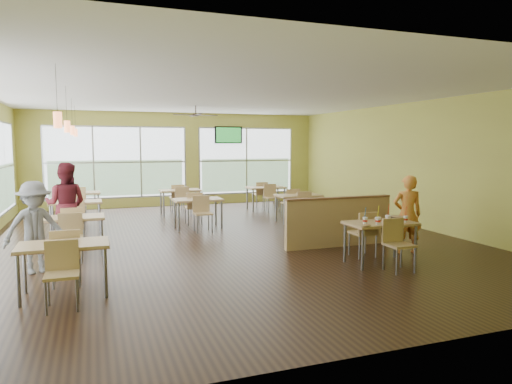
# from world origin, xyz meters

# --- Properties ---
(room) EXTENTS (12.00, 12.04, 3.20)m
(room) POSITION_xyz_m (0.00, 0.00, 1.60)
(room) COLOR black
(room) RESTS_ON ground
(window_bays) EXTENTS (9.24, 10.24, 2.38)m
(window_bays) POSITION_xyz_m (-2.65, 3.08, 1.48)
(window_bays) COLOR white
(window_bays) RESTS_ON room
(main_table) EXTENTS (1.22, 1.52, 0.87)m
(main_table) POSITION_xyz_m (2.00, -3.00, 0.63)
(main_table) COLOR tan
(main_table) RESTS_ON floor
(half_wall_divider) EXTENTS (2.40, 0.14, 1.04)m
(half_wall_divider) POSITION_xyz_m (2.00, -1.55, 0.52)
(half_wall_divider) COLOR tan
(half_wall_divider) RESTS_ON floor
(dining_tables) EXTENTS (6.92, 8.72, 0.87)m
(dining_tables) POSITION_xyz_m (-1.05, 1.71, 0.63)
(dining_tables) COLOR tan
(dining_tables) RESTS_ON floor
(pendant_lights) EXTENTS (0.11, 7.31, 0.86)m
(pendant_lights) POSITION_xyz_m (-3.20, 0.68, 2.45)
(pendant_lights) COLOR #2D2119
(pendant_lights) RESTS_ON ceiling
(ceiling_fan) EXTENTS (1.25, 1.25, 0.29)m
(ceiling_fan) POSITION_xyz_m (-0.00, 3.00, 2.95)
(ceiling_fan) COLOR #2D2119
(ceiling_fan) RESTS_ON ceiling
(tv_backwall) EXTENTS (1.00, 0.07, 0.60)m
(tv_backwall) POSITION_xyz_m (1.80, 5.90, 2.45)
(tv_backwall) COLOR black
(tv_backwall) RESTS_ON wall_back
(man_plaid) EXTENTS (0.65, 0.54, 1.53)m
(man_plaid) POSITION_xyz_m (2.96, -2.51, 0.76)
(man_plaid) COLOR #EB471A
(man_plaid) RESTS_ON floor
(patron_maroon) EXTENTS (0.99, 0.86, 1.75)m
(patron_maroon) POSITION_xyz_m (-3.34, 0.47, 0.87)
(patron_maroon) COLOR maroon
(patron_maroon) RESTS_ON floor
(patron_grey) EXTENTS (1.12, 0.88, 1.52)m
(patron_grey) POSITION_xyz_m (-3.71, -1.59, 0.76)
(patron_grey) COLOR slate
(patron_grey) RESTS_ON floor
(cup_blue) EXTENTS (0.09, 0.09, 0.32)m
(cup_blue) POSITION_xyz_m (1.62, -3.09, 0.82)
(cup_blue) COLOR white
(cup_blue) RESTS_ON main_table
(cup_yellow) EXTENTS (0.10, 0.10, 0.36)m
(cup_yellow) POSITION_xyz_m (1.79, -3.23, 0.82)
(cup_yellow) COLOR white
(cup_yellow) RESTS_ON main_table
(cup_red_near) EXTENTS (0.10, 0.10, 0.37)m
(cup_red_near) POSITION_xyz_m (2.05, -3.16, 0.82)
(cup_red_near) COLOR white
(cup_red_near) RESTS_ON main_table
(cup_red_far) EXTENTS (0.09, 0.09, 0.31)m
(cup_red_far) POSITION_xyz_m (2.39, -3.19, 0.81)
(cup_red_far) COLOR white
(cup_red_far) RESTS_ON main_table
(food_basket) EXTENTS (0.27, 0.27, 0.06)m
(food_basket) POSITION_xyz_m (2.44, -2.88, 0.79)
(food_basket) COLOR black
(food_basket) RESTS_ON main_table
(ketchup_cup) EXTENTS (0.05, 0.05, 0.02)m
(ketchup_cup) POSITION_xyz_m (2.41, -3.12, 0.76)
(ketchup_cup) COLOR #9C060D
(ketchup_cup) RESTS_ON main_table
(wrapper_left) EXTENTS (0.17, 0.16, 0.04)m
(wrapper_left) POSITION_xyz_m (1.51, -3.30, 0.77)
(wrapper_left) COLOR #A47E4F
(wrapper_left) RESTS_ON main_table
(wrapper_mid) EXTENTS (0.22, 0.21, 0.05)m
(wrapper_mid) POSITION_xyz_m (2.07, -2.86, 0.78)
(wrapper_mid) COLOR #A47E4F
(wrapper_mid) RESTS_ON main_table
(wrapper_right) EXTENTS (0.18, 0.17, 0.04)m
(wrapper_right) POSITION_xyz_m (2.20, -3.22, 0.77)
(wrapper_right) COLOR #A47E4F
(wrapper_right) RESTS_ON main_table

